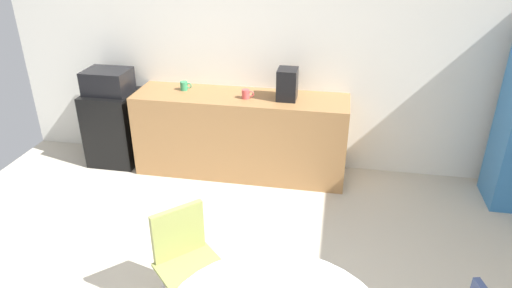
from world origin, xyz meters
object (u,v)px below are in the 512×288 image
object	(u,v)px
mug_green	(184,86)
chair_olive	(185,253)
mini_fridge	(115,127)
coffee_maker	(287,84)
microwave	(108,81)
mug_white	(246,94)

from	to	relation	value
mug_green	chair_olive	bearing A→B (deg)	-71.84
mini_fridge	mug_green	world-z (taller)	mug_green
chair_olive	coffee_maker	world-z (taller)	coffee_maker
microwave	coffee_maker	bearing A→B (deg)	0.00
mini_fridge	coffee_maker	size ratio (longest dim) A/B	2.62
chair_olive	mug_green	bearing A→B (deg)	108.16
microwave	mug_green	size ratio (longest dim) A/B	3.72
chair_olive	mug_white	size ratio (longest dim) A/B	6.43
mini_fridge	coffee_maker	world-z (taller)	coffee_maker
mug_white	mini_fridge	bearing A→B (deg)	177.75
mug_white	mug_green	xyz separation A→B (m)	(-0.71, 0.13, 0.00)
chair_olive	mug_green	size ratio (longest dim) A/B	6.43
mug_white	coffee_maker	xyz separation A→B (m)	(0.42, 0.06, 0.11)
chair_olive	mug_white	xyz separation A→B (m)	(0.00, 2.03, 0.43)
coffee_maker	mug_green	bearing A→B (deg)	176.51
mini_fridge	chair_olive	xyz separation A→B (m)	(1.56, -2.09, 0.10)
mug_white	mug_green	world-z (taller)	same
chair_olive	mug_green	world-z (taller)	mug_green
mug_green	coffee_maker	bearing A→B (deg)	-3.49
chair_olive	mug_green	xyz separation A→B (m)	(-0.71, 2.16, 0.43)
chair_olive	coffee_maker	size ratio (longest dim) A/B	2.59
microwave	chair_olive	world-z (taller)	microwave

